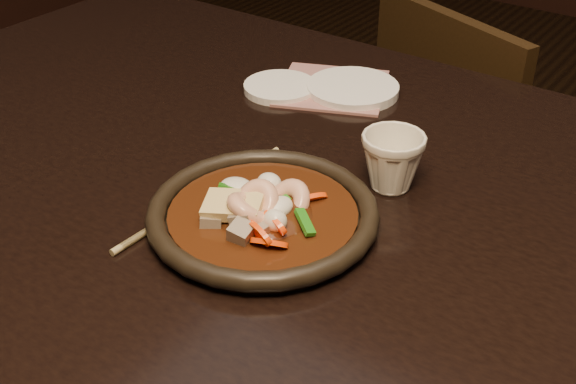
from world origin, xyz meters
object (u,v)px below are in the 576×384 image
Objects in this scene: plate at (263,215)px; chair at (470,177)px; table at (345,272)px; tea_cup at (392,160)px.

chair is at bearing 92.70° from plate.
chair reaches higher than plate.
plate is (-0.07, -0.06, 0.09)m from table.
plate is (0.03, -0.72, 0.33)m from chair.
plate is at bearing -117.06° from tea_cup.
tea_cup is at bearing 62.94° from plate.
table is at bearing 43.19° from plate.
tea_cup is (0.01, 0.08, 0.11)m from table.
chair is (-0.10, 0.66, -0.24)m from table.
chair is at bearing 100.62° from tea_cup.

